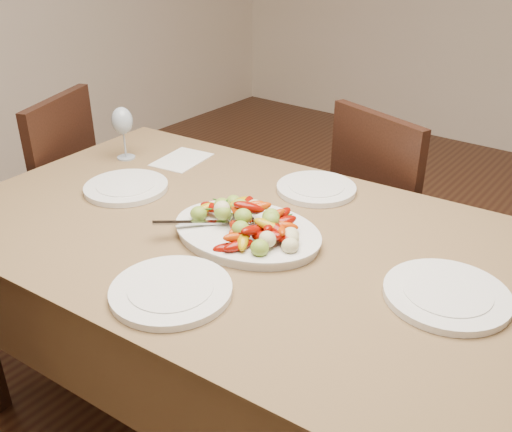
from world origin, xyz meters
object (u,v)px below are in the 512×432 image
object	(u,v)px
chair_far	(402,222)
serving_platter	(247,234)
plate_far	(316,189)
plate_left	(126,188)
wine_glass	(123,132)
plate_right	(447,295)
plate_near	(171,291)
dining_table	(256,342)
chair_left	(33,205)

from	to	relation	value
chair_far	serving_platter	xyz separation A→B (m)	(-0.10, -0.86, 0.30)
serving_platter	plate_far	distance (m)	0.38
plate_left	plate_far	bearing A→B (deg)	36.96
serving_platter	wine_glass	bearing A→B (deg)	165.31
plate_right	plate_near	bearing A→B (deg)	-143.69
dining_table	serving_platter	xyz separation A→B (m)	(-0.01, -0.02, 0.39)
chair_left	plate_near	bearing A→B (deg)	50.20
wine_glass	plate_left	bearing A→B (deg)	-40.70
dining_table	chair_left	size ratio (longest dim) A/B	1.94
serving_platter	plate_left	size ratio (longest dim) A/B	1.56
plate_right	wine_glass	size ratio (longest dim) A/B	1.42
chair_far	plate_left	world-z (taller)	chair_far
plate_right	serving_platter	bearing A→B (deg)	-173.60
dining_table	plate_far	size ratio (longest dim) A/B	7.16
dining_table	plate_left	xyz separation A→B (m)	(-0.52, -0.02, 0.39)
chair_far	plate_right	distance (m)	0.97
chair_left	plate_near	distance (m)	1.31
plate_right	plate_far	xyz separation A→B (m)	(-0.56, 0.31, 0.00)
dining_table	serving_platter	size ratio (longest dim) A/B	4.37
plate_left	wine_glass	distance (m)	0.30
plate_right	plate_far	distance (m)	0.64
chair_far	serving_platter	world-z (taller)	chair_far
plate_near	wine_glass	size ratio (longest dim) A/B	1.41
dining_table	plate_left	bearing A→B (deg)	-177.71
plate_left	plate_right	size ratio (longest dim) A/B	0.93
serving_platter	plate_far	bearing A→B (deg)	91.69
chair_left	dining_table	bearing A→B (deg)	65.83
chair_far	chair_left	size ratio (longest dim) A/B	1.00
chair_far	chair_left	bearing A→B (deg)	50.69
serving_platter	wine_glass	size ratio (longest dim) A/B	2.06
chair_left	plate_right	xyz separation A→B (m)	(1.74, 0.01, 0.29)
serving_platter	plate_right	world-z (taller)	serving_platter
chair_far	plate_far	distance (m)	0.58
dining_table	plate_left	size ratio (longest dim) A/B	6.80
chair_far	serving_platter	bearing A→B (deg)	101.87
plate_right	wine_glass	xyz separation A→B (m)	(-1.27, 0.13, 0.09)
dining_table	chair_far	size ratio (longest dim) A/B	1.94
serving_platter	dining_table	bearing A→B (deg)	59.96
chair_left	plate_near	world-z (taller)	chair_left
plate_far	plate_left	bearing A→B (deg)	-143.04
serving_platter	plate_left	world-z (taller)	serving_platter
wine_glass	chair_left	bearing A→B (deg)	-163.22
serving_platter	wine_glass	xyz separation A→B (m)	(-0.72, 0.19, 0.09)
chair_left	wine_glass	size ratio (longest dim) A/B	4.64
plate_far	plate_near	size ratio (longest dim) A/B	0.89
plate_near	serving_platter	bearing A→B (deg)	94.87
dining_table	serving_platter	world-z (taller)	serving_platter
chair_far	plate_near	world-z (taller)	chair_far
wine_glass	plate_right	bearing A→B (deg)	-5.77
plate_right	plate_far	world-z (taller)	same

